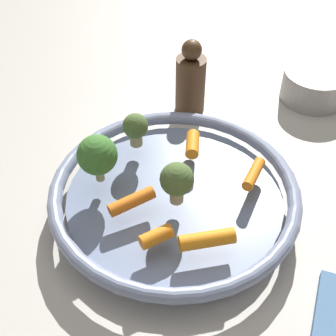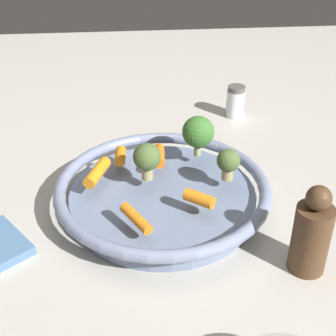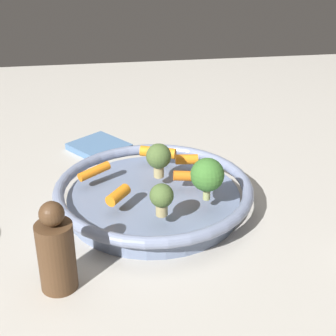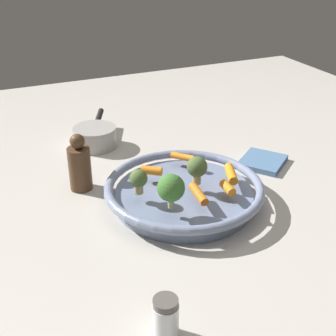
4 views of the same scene
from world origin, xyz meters
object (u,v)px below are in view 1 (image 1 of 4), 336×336
Objects in this scene: baby_carrot_right at (207,239)px; saucepan at (316,84)px; baby_carrot_center at (254,174)px; baby_carrot_back at (131,200)px; baby_carrot_near_rim at (156,237)px; broccoli_floret_small at (177,180)px; broccoli_floret_edge at (97,155)px; serving_bowl at (174,198)px; pepper_mill at (191,81)px; broccoli_floret_mid at (135,128)px; baby_carrot_left at (193,144)px.

baby_carrot_right is 0.44m from saucepan.
baby_carrot_center reaches higher than saucepan.
baby_carrot_back is 0.07m from baby_carrot_near_rim.
baby_carrot_back is at bearing 113.14° from baby_carrot_right.
broccoli_floret_edge is at bearing 126.29° from broccoli_floret_small.
baby_carrot_back is 1.01× the size of broccoli_floret_small.
broccoli_floret_edge is 0.45m from saucepan.
baby_carrot_back is 0.17m from baby_carrot_center.
broccoli_floret_small is at bearing -118.02° from serving_bowl.
broccoli_floret_small is at bearing -128.55° from pepper_mill.
baby_carrot_center and baby_carrot_near_rim have the same top height.
baby_carrot_center is at bearing -103.49° from pepper_mill.
baby_carrot_center is 0.30× the size of saucepan.
serving_bowl is at bearing 155.70° from baby_carrot_center.
serving_bowl is at bearing 61.98° from broccoli_floret_small.
baby_carrot_right is (0.05, -0.04, 0.00)m from baby_carrot_near_rim.
broccoli_floret_small is 0.40m from saucepan.
broccoli_floret_mid is 0.18m from pepper_mill.
broccoli_floret_small reaches higher than saucepan.
baby_carrot_back is at bearing 154.34° from broccoli_floret_small.
baby_carrot_left is (0.13, 0.12, 0.00)m from baby_carrot_near_rim.
broccoli_floret_small reaches higher than baby_carrot_center.
pepper_mill is (0.16, 0.08, -0.02)m from broccoli_floret_mid.
baby_carrot_left is at bearing 37.80° from serving_bowl.
baby_carrot_right is 0.34× the size of saucepan.
broccoli_floret_edge is (-0.08, 0.07, 0.07)m from serving_bowl.
baby_carrot_left is 0.23× the size of saucepan.
baby_carrot_right is (-0.02, -0.10, 0.03)m from serving_bowl.
baby_carrot_back is 0.46× the size of pepper_mill.
baby_carrot_back is 0.44m from saucepan.
broccoli_floret_edge reaches higher than baby_carrot_back.
baby_carrot_back is 1.18× the size of broccoli_floret_mid.
broccoli_floret_small is 0.27m from pepper_mill.
baby_carrot_right is 0.18m from broccoli_floret_edge.
baby_carrot_right is at bearing -101.77° from serving_bowl.
baby_carrot_center is (0.10, -0.05, 0.03)m from serving_bowl.
saucepan is at bearing 11.73° from baby_carrot_back.
baby_carrot_left is 0.31m from saucepan.
baby_carrot_near_rim is 0.34m from pepper_mill.
baby_carrot_left is 0.74× the size of broccoli_floret_small.
baby_carrot_back is 0.11m from baby_carrot_right.
broccoli_floret_edge is at bearing 108.60° from baby_carrot_right.
broccoli_floret_small is at bearing 169.04° from baby_carrot_center.
serving_bowl is at bearing 78.23° from baby_carrot_right.
baby_carrot_back is (-0.07, 0.00, 0.03)m from serving_bowl.
broccoli_floret_edge is 0.53× the size of pepper_mill.
saucepan is at bearing -1.68° from broccoli_floret_mid.
baby_carrot_near_rim is 0.66× the size of broccoli_floret_small.
serving_bowl is 0.25m from pepper_mill.
baby_carrot_near_rim is (-0.00, -0.07, 0.00)m from baby_carrot_back.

